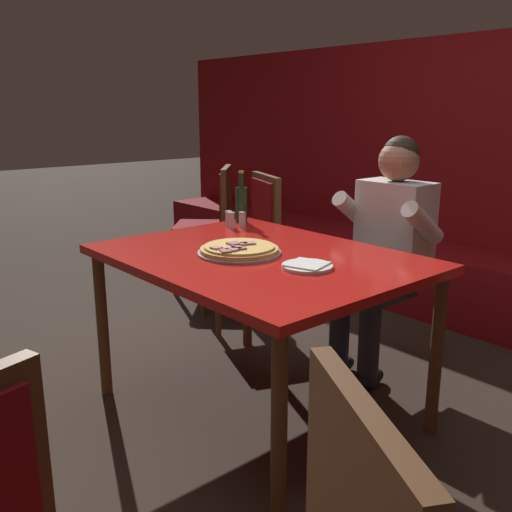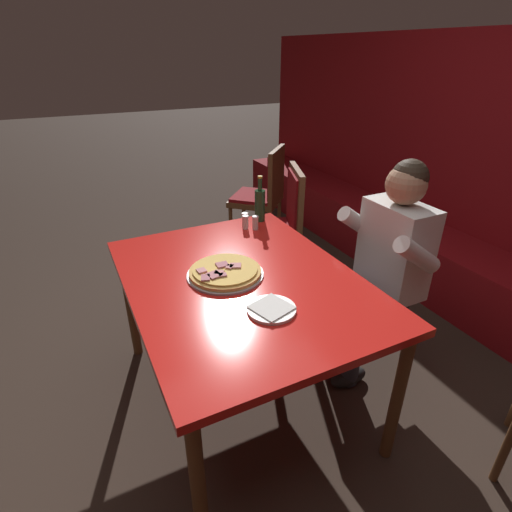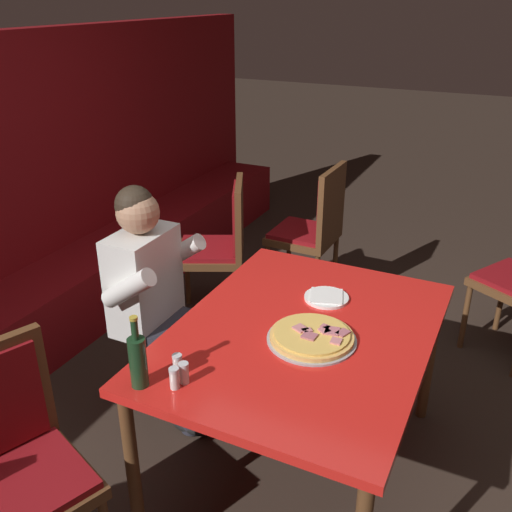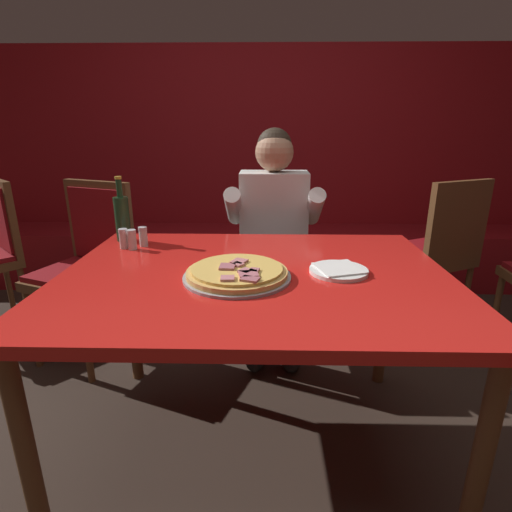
{
  "view_description": "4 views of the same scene",
  "coord_description": "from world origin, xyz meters",
  "px_view_note": "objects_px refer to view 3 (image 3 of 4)",
  "views": [
    {
      "loc": [
        1.85,
        -1.62,
        1.41
      ],
      "look_at": [
        -0.09,
        0.06,
        0.74
      ],
      "focal_mm": 40.0,
      "sensor_mm": 36.0,
      "label": 1
    },
    {
      "loc": [
        1.52,
        -0.67,
        1.76
      ],
      "look_at": [
        0.0,
        0.08,
        0.88
      ],
      "focal_mm": 28.0,
      "sensor_mm": 36.0,
      "label": 2
    },
    {
      "loc": [
        -1.97,
        -0.72,
        2.1
      ],
      "look_at": [
        0.15,
        0.3,
        1.01
      ],
      "focal_mm": 40.0,
      "sensor_mm": 36.0,
      "label": 3
    },
    {
      "loc": [
        0.03,
        -1.35,
        1.28
      ],
      "look_at": [
        -0.0,
        0.19,
        0.78
      ],
      "focal_mm": 28.0,
      "sensor_mm": 36.0,
      "label": 4
    }
  ],
  "objects_px": {
    "plate_white_paper": "(326,297)",
    "shaker_parmesan": "(184,374)",
    "beer_bottle": "(138,360)",
    "dining_chair_near_left": "(222,241)",
    "main_dining_table": "(302,344)",
    "shaker_red_pepper_flakes": "(174,379)",
    "pizza": "(312,337)",
    "dining_chair_far_left": "(12,458)",
    "dining_chair_near_right": "(314,225)",
    "diner_seated_blue_shirt": "(159,297)",
    "shaker_oregano": "(178,365)"
  },
  "relations": [
    {
      "from": "shaker_parmesan",
      "to": "dining_chair_far_left",
      "type": "distance_m",
      "value": 0.68
    },
    {
      "from": "shaker_red_pepper_flakes",
      "to": "dining_chair_far_left",
      "type": "height_order",
      "value": "dining_chair_far_left"
    },
    {
      "from": "diner_seated_blue_shirt",
      "to": "dining_chair_near_right",
      "type": "relative_size",
      "value": 1.24
    },
    {
      "from": "pizza",
      "to": "dining_chair_near_right",
      "type": "bearing_deg",
      "value": 19.8
    },
    {
      "from": "plate_white_paper",
      "to": "beer_bottle",
      "type": "bearing_deg",
      "value": 156.28
    },
    {
      "from": "dining_chair_near_left",
      "to": "diner_seated_blue_shirt",
      "type": "bearing_deg",
      "value": -168.93
    },
    {
      "from": "shaker_parmesan",
      "to": "dining_chair_far_left",
      "type": "height_order",
      "value": "dining_chair_far_left"
    },
    {
      "from": "beer_bottle",
      "to": "shaker_oregano",
      "type": "bearing_deg",
      "value": -37.59
    },
    {
      "from": "shaker_oregano",
      "to": "shaker_parmesan",
      "type": "distance_m",
      "value": 0.06
    },
    {
      "from": "plate_white_paper",
      "to": "dining_chair_near_right",
      "type": "distance_m",
      "value": 1.39
    },
    {
      "from": "dining_chair_near_right",
      "to": "beer_bottle",
      "type": "bearing_deg",
      "value": -176.8
    },
    {
      "from": "beer_bottle",
      "to": "dining_chair_near_left",
      "type": "xyz_separation_m",
      "value": [
        1.7,
        0.6,
        -0.31
      ]
    },
    {
      "from": "main_dining_table",
      "to": "shaker_parmesan",
      "type": "xyz_separation_m",
      "value": [
        -0.53,
        0.27,
        0.11
      ]
    },
    {
      "from": "pizza",
      "to": "shaker_parmesan",
      "type": "xyz_separation_m",
      "value": [
        -0.47,
        0.33,
        0.02
      ]
    },
    {
      "from": "main_dining_table",
      "to": "shaker_parmesan",
      "type": "height_order",
      "value": "shaker_parmesan"
    },
    {
      "from": "beer_bottle",
      "to": "dining_chair_far_left",
      "type": "bearing_deg",
      "value": 135.06
    },
    {
      "from": "plate_white_paper",
      "to": "shaker_oregano",
      "type": "relative_size",
      "value": 2.44
    },
    {
      "from": "plate_white_paper",
      "to": "dining_chair_near_right",
      "type": "xyz_separation_m",
      "value": [
        1.28,
        0.52,
        -0.19
      ]
    },
    {
      "from": "dining_chair_near_right",
      "to": "dining_chair_far_left",
      "type": "height_order",
      "value": "dining_chair_near_right"
    },
    {
      "from": "main_dining_table",
      "to": "beer_bottle",
      "type": "distance_m",
      "value": 0.76
    },
    {
      "from": "main_dining_table",
      "to": "diner_seated_blue_shirt",
      "type": "xyz_separation_m",
      "value": [
        0.08,
        0.81,
        -0.0
      ]
    },
    {
      "from": "pizza",
      "to": "shaker_parmesan",
      "type": "bearing_deg",
      "value": 145.1
    },
    {
      "from": "plate_white_paper",
      "to": "shaker_parmesan",
      "type": "bearing_deg",
      "value": 162.52
    },
    {
      "from": "beer_bottle",
      "to": "shaker_parmesan",
      "type": "relative_size",
      "value": 3.4
    },
    {
      "from": "beer_bottle",
      "to": "shaker_parmesan",
      "type": "bearing_deg",
      "value": -59.42
    },
    {
      "from": "pizza",
      "to": "plate_white_paper",
      "type": "height_order",
      "value": "pizza"
    },
    {
      "from": "shaker_red_pepper_flakes",
      "to": "dining_chair_near_left",
      "type": "xyz_separation_m",
      "value": [
        1.66,
        0.72,
        -0.24
      ]
    },
    {
      "from": "pizza",
      "to": "dining_chair_near_left",
      "type": "bearing_deg",
      "value": 42.91
    },
    {
      "from": "pizza",
      "to": "shaker_oregano",
      "type": "bearing_deg",
      "value": 139.08
    },
    {
      "from": "main_dining_table",
      "to": "shaker_red_pepper_flakes",
      "type": "xyz_separation_m",
      "value": [
        -0.57,
        0.28,
        0.11
      ]
    },
    {
      "from": "shaker_parmesan",
      "to": "dining_chair_near_left",
      "type": "distance_m",
      "value": 1.79
    },
    {
      "from": "pizza",
      "to": "dining_chair_far_left",
      "type": "distance_m",
      "value": 1.22
    },
    {
      "from": "plate_white_paper",
      "to": "dining_chair_far_left",
      "type": "distance_m",
      "value": 1.47
    },
    {
      "from": "main_dining_table",
      "to": "dining_chair_near_left",
      "type": "distance_m",
      "value": 1.48
    },
    {
      "from": "shaker_red_pepper_flakes",
      "to": "dining_chair_near_left",
      "type": "height_order",
      "value": "dining_chair_near_left"
    },
    {
      "from": "dining_chair_far_left",
      "to": "shaker_red_pepper_flakes",
      "type": "bearing_deg",
      "value": -50.61
    },
    {
      "from": "main_dining_table",
      "to": "dining_chair_near_right",
      "type": "relative_size",
      "value": 1.36
    },
    {
      "from": "shaker_parmesan",
      "to": "main_dining_table",
      "type": "bearing_deg",
      "value": -26.57
    },
    {
      "from": "beer_bottle",
      "to": "shaker_red_pepper_flakes",
      "type": "xyz_separation_m",
      "value": [
        0.04,
        -0.12,
        -0.07
      ]
    },
    {
      "from": "beer_bottle",
      "to": "diner_seated_blue_shirt",
      "type": "height_order",
      "value": "diner_seated_blue_shirt"
    },
    {
      "from": "shaker_oregano",
      "to": "dining_chair_near_left",
      "type": "xyz_separation_m",
      "value": [
        1.58,
        0.69,
        -0.24
      ]
    },
    {
      "from": "beer_bottle",
      "to": "dining_chair_near_left",
      "type": "bearing_deg",
      "value": 19.39
    },
    {
      "from": "main_dining_table",
      "to": "shaker_oregano",
      "type": "distance_m",
      "value": 0.6
    },
    {
      "from": "main_dining_table",
      "to": "pizza",
      "type": "height_order",
      "value": "pizza"
    },
    {
      "from": "shaker_parmesan",
      "to": "dining_chair_near_left",
      "type": "xyz_separation_m",
      "value": [
        1.62,
        0.74,
        -0.24
      ]
    },
    {
      "from": "shaker_parmesan",
      "to": "dining_chair_near_left",
      "type": "relative_size",
      "value": 0.09
    },
    {
      "from": "beer_bottle",
      "to": "dining_chair_near_right",
      "type": "xyz_separation_m",
      "value": [
        2.19,
        0.12,
        -0.29
      ]
    },
    {
      "from": "diner_seated_blue_shirt",
      "to": "dining_chair_far_left",
      "type": "height_order",
      "value": "diner_seated_blue_shirt"
    },
    {
      "from": "shaker_red_pepper_flakes",
      "to": "diner_seated_blue_shirt",
      "type": "distance_m",
      "value": 0.85
    },
    {
      "from": "dining_chair_far_left",
      "to": "shaker_parmesan",
      "type": "bearing_deg",
      "value": -48.6
    }
  ]
}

